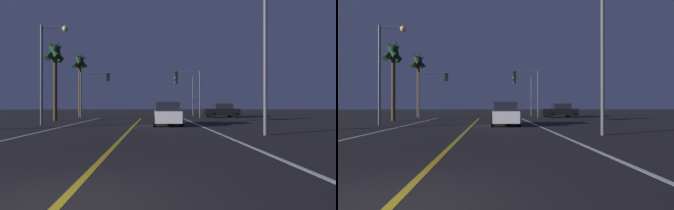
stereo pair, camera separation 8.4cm
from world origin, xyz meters
The scene contains 12 objects.
lane_edge_right centered at (4.78, 10.79, 0.00)m, with size 0.16×33.59×0.01m, color silver.
lane_edge_left centered at (-4.78, 10.79, 0.00)m, with size 0.16×33.59×0.01m, color silver.
lane_center_divider centered at (0.00, 10.79, 0.00)m, with size 0.16×33.59×0.01m, color gold.
car_crossing_side centered at (9.69, 28.63, 0.82)m, with size 4.30×2.02×1.70m.
car_lead_same_lane centered at (2.40, 15.84, 0.82)m, with size 2.02×4.30×1.70m.
traffic_light_near_right centered at (5.52, 28.09, 4.11)m, with size 3.11×0.36×5.55m.
traffic_light_near_left centered at (-5.33, 28.09, 3.95)m, with size 3.41×0.36×5.29m.
traffic_light_far_right centered at (5.74, 33.59, 4.01)m, with size 2.65×0.36×5.44m.
street_lamp_right_near centered at (6.43, 9.08, 5.19)m, with size 1.85×0.44×8.25m.
street_lamp_left_mid centered at (-6.35, 16.61, 4.73)m, with size 2.03×0.44×7.38m.
palm_tree_left_mid centered at (-7.93, 22.48, 6.12)m, with size 2.09×2.21×7.77m.
palm_tree_left_far centered at (-7.85, 30.96, 6.50)m, with size 2.02×2.10×8.23m.
Camera 1 is at (1.37, -3.74, 1.44)m, focal length 28.90 mm.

